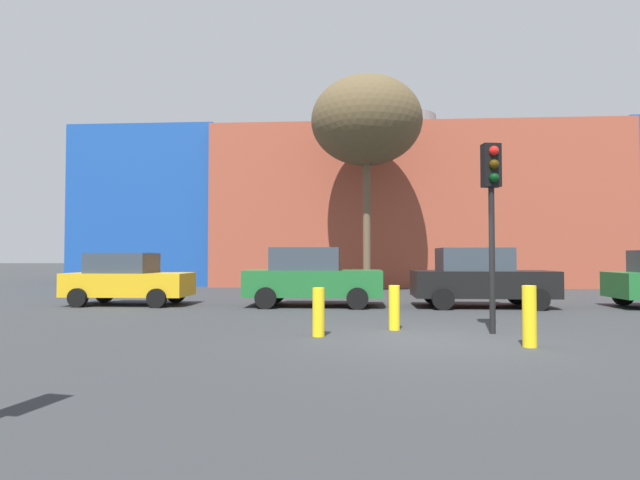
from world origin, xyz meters
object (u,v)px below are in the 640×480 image
traffic_light_island (492,194)px  bollard_yellow_2 (318,312)px  parked_car_2 (480,278)px  bollard_yellow_1 (529,316)px  parked_car_0 (128,279)px  bollard_yellow_0 (394,308)px  parked_car_1 (312,277)px  bare_tree_0 (366,122)px

traffic_light_island → bollard_yellow_2: bearing=-90.4°
parked_car_2 → bollard_yellow_1: size_ratio=3.97×
parked_car_2 → traffic_light_island: traffic_light_island is taller
traffic_light_island → bollard_yellow_1: (0.22, -1.51, -2.35)m
parked_car_0 → bollard_yellow_0: bearing=-31.7°
bollard_yellow_1 → bollard_yellow_2: bearing=165.9°
bollard_yellow_1 → bollard_yellow_2: bollard_yellow_1 is taller
parked_car_0 → bollard_yellow_2: parked_car_0 is taller
parked_car_1 → traffic_light_island: 7.20m
parked_car_0 → bollard_yellow_2: size_ratio=4.06×
bare_tree_0 → bollard_yellow_0: bare_tree_0 is taller
parked_car_2 → bollard_yellow_2: 7.67m
parked_car_0 → parked_car_2: 11.30m
bare_tree_0 → bollard_yellow_1: (2.47, -13.19, -6.99)m
parked_car_1 → bollard_yellow_0: (2.21, -5.09, -0.45)m
bollard_yellow_0 → bollard_yellow_1: (2.20, -1.95, 0.06)m
parked_car_1 → traffic_light_island: traffic_light_island is taller
traffic_light_island → bollard_yellow_1: traffic_light_island is taller
bollard_yellow_0 → parked_car_2: bearing=59.0°
traffic_light_island → bare_tree_0: (-2.26, 11.68, 4.64)m
parked_car_0 → parked_car_1: (6.03, 0.00, 0.08)m
traffic_light_island → bollard_yellow_0: 3.15m
parked_car_1 → traffic_light_island: size_ratio=1.10×
bare_tree_0 → bollard_yellow_1: size_ratio=8.85×
parked_car_1 → parked_car_2: (5.27, 0.00, -0.01)m
bollard_yellow_1 → bollard_yellow_2: 3.89m
parked_car_2 → bollard_yellow_0: size_ratio=4.45×
traffic_light_island → parked_car_2: bearing=159.4°
bollard_yellow_0 → bollard_yellow_1: size_ratio=0.89×
parked_car_2 → bollard_yellow_2: size_ratio=4.43×
parked_car_0 → bollard_yellow_1: (10.44, -7.03, -0.31)m
parked_car_2 → parked_car_1: bearing=180.0°
bollard_yellow_0 → bollard_yellow_1: 2.94m
parked_car_0 → bare_tree_0: (7.96, 6.16, 6.68)m
parked_car_1 → bollard_yellow_0: bearing=-66.5°
parked_car_0 → parked_car_1: bearing=0.0°
bollard_yellow_1 → parked_car_0: bearing=146.0°
bollard_yellow_0 → bollard_yellow_2: bollard_yellow_2 is taller
parked_car_1 → bare_tree_0: size_ratio=0.45×
parked_car_2 → bollard_yellow_2: bearing=-127.3°
traffic_light_island → bollard_yellow_1: bearing=-1.3°
parked_car_1 → bollard_yellow_1: bearing=-57.9°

